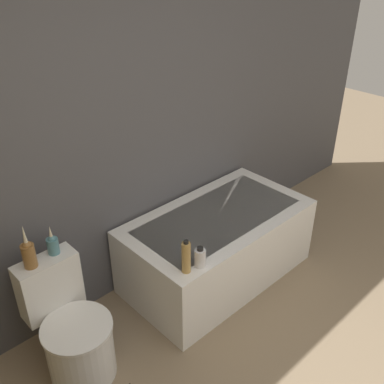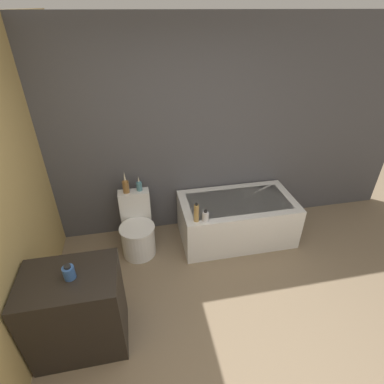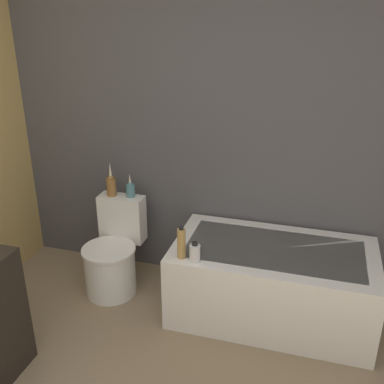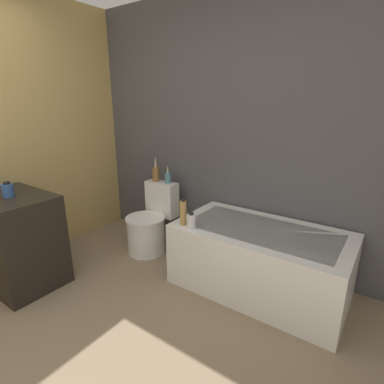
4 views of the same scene
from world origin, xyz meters
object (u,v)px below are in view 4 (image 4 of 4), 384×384
(vase_gold, at_px, (156,173))
(shampoo_bottle_tall, at_px, (183,213))
(toilet, at_px, (150,225))
(shampoo_bottle_short, at_px, (191,221))
(bathtub, at_px, (259,259))
(soap_bottle_glass, at_px, (8,190))
(vase_silver, at_px, (168,177))

(vase_gold, bearing_deg, shampoo_bottle_tall, -33.71)
(toilet, bearing_deg, shampoo_bottle_short, -22.02)
(shampoo_bottle_short, bearing_deg, bathtub, 32.58)
(soap_bottle_glass, relative_size, vase_silver, 0.66)
(toilet, height_order, vase_gold, vase_gold)
(bathtub, height_order, vase_gold, vase_gold)
(shampoo_bottle_tall, relative_size, shampoo_bottle_short, 1.65)
(bathtub, relative_size, vase_gold, 5.06)
(soap_bottle_glass, bearing_deg, shampoo_bottle_short, 32.74)
(bathtub, xyz_separation_m, vase_gold, (-1.35, 0.20, 0.54))
(toilet, xyz_separation_m, vase_silver, (0.08, 0.23, 0.51))
(soap_bottle_glass, bearing_deg, vase_silver, 66.46)
(toilet, xyz_separation_m, shampoo_bottle_tall, (0.67, -0.29, 0.39))
(soap_bottle_glass, xyz_separation_m, vase_gold, (0.44, 1.35, -0.06))
(vase_silver, distance_m, shampoo_bottle_tall, 0.80)
(bathtub, bearing_deg, vase_silver, 169.39)
(toilet, distance_m, shampoo_bottle_short, 0.90)
(bathtub, bearing_deg, soap_bottle_glass, -147.30)
(toilet, height_order, soap_bottle_glass, soap_bottle_glass)
(vase_silver, bearing_deg, soap_bottle_glass, -113.54)
(shampoo_bottle_short, bearing_deg, shampoo_bottle_tall, 168.63)
(toilet, relative_size, shampoo_bottle_short, 5.09)
(toilet, height_order, vase_silver, vase_silver)
(bathtub, distance_m, vase_silver, 1.31)
(toilet, distance_m, vase_silver, 0.56)
(vase_gold, distance_m, shampoo_bottle_tall, 0.91)
(bathtub, height_order, shampoo_bottle_short, shampoo_bottle_short)
(vase_gold, bearing_deg, vase_silver, 7.51)
(soap_bottle_glass, relative_size, shampoo_bottle_tall, 0.55)
(toilet, bearing_deg, vase_silver, 71.14)
(vase_silver, height_order, shampoo_bottle_short, vase_silver)
(bathtub, bearing_deg, toilet, -179.74)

